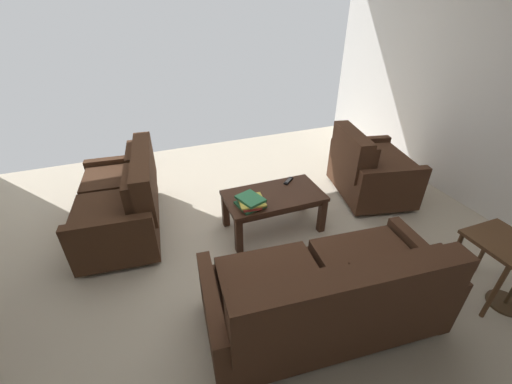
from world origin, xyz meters
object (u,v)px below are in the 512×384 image
object	(u,v)px
sofa_main	(328,295)
tv_remote	(288,181)
coffee_table	(274,200)
armchair_side	(369,169)
end_table	(499,251)
book_stack	(250,202)
loveseat_near	(124,200)

from	to	relation	value
sofa_main	tv_remote	world-z (taller)	sofa_main
coffee_table	armchair_side	world-z (taller)	armchair_side
end_table	sofa_main	bearing A→B (deg)	-7.04
book_stack	tv_remote	bearing A→B (deg)	-151.77
loveseat_near	armchair_side	world-z (taller)	loveseat_near
loveseat_near	tv_remote	world-z (taller)	loveseat_near
end_table	armchair_side	world-z (taller)	armchair_side
tv_remote	sofa_main	bearing A→B (deg)	75.42
sofa_main	end_table	distance (m)	1.47
sofa_main	loveseat_near	distance (m)	2.29
book_stack	tv_remote	xyz separation A→B (m)	(-0.56, -0.30, -0.04)
book_stack	loveseat_near	bearing A→B (deg)	-29.52
sofa_main	end_table	bearing A→B (deg)	172.96
armchair_side	tv_remote	world-z (taller)	armchair_side
book_stack	armchair_side	bearing A→B (deg)	-169.05
armchair_side	tv_remote	xyz separation A→B (m)	(1.12, 0.02, 0.08)
loveseat_near	book_stack	xyz separation A→B (m)	(-1.18, 0.67, 0.12)
end_table	armchair_side	xyz separation A→B (m)	(-0.05, -1.69, -0.11)
armchair_side	loveseat_near	bearing A→B (deg)	-6.83
end_table	coffee_table	bearing A→B (deg)	-48.02
loveseat_near	coffee_table	size ratio (longest dim) A/B	1.41
end_table	book_stack	xyz separation A→B (m)	(1.63, -1.36, 0.01)
sofa_main	tv_remote	xyz separation A→B (m)	(-0.39, -1.48, 0.09)
coffee_table	tv_remote	bearing A→B (deg)	-144.19
end_table	book_stack	bearing A→B (deg)	-39.86
tv_remote	loveseat_near	bearing A→B (deg)	-11.92
end_table	tv_remote	size ratio (longest dim) A/B	3.93
sofa_main	book_stack	distance (m)	1.20
end_table	book_stack	world-z (taller)	end_table
end_table	book_stack	distance (m)	2.12
sofa_main	coffee_table	world-z (taller)	sofa_main
coffee_table	end_table	xyz separation A→B (m)	(-1.33, 1.48, 0.11)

